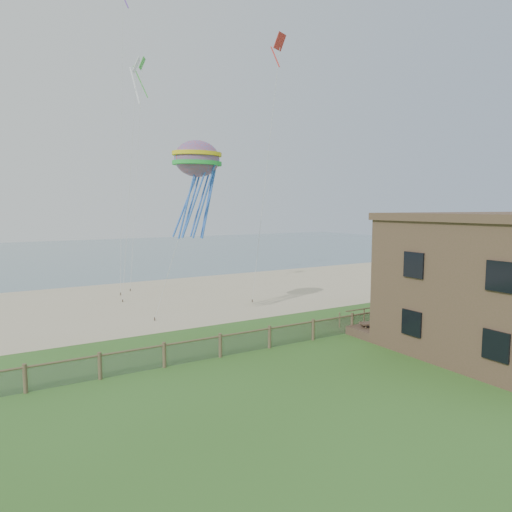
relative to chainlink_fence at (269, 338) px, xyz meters
name	(u,v)px	position (x,y,z in m)	size (l,w,h in m)	color
ground	(343,384)	(0.00, -6.00, -0.55)	(160.00, 160.00, 0.00)	#355F20
sand_beach	(169,298)	(0.00, 16.00, -0.55)	(72.00, 20.00, 0.02)	#C2B28C
ocean	(78,254)	(0.00, 60.00, -0.55)	(160.00, 68.00, 0.02)	slate
chainlink_fence	(269,338)	(0.00, 0.00, 0.00)	(36.20, 0.20, 1.25)	#4C402A
motel_deck	(440,318)	(13.00, -1.00, -0.30)	(15.00, 2.00, 0.50)	brown
picnic_table	(375,329)	(6.93, -1.00, -0.17)	(1.78, 1.34, 0.75)	brown
octopus_kite	(198,186)	(-1.50, 6.11, 8.46)	(3.23, 2.28, 6.65)	red
kite_white	(137,77)	(-3.31, 12.43, 16.36)	(1.08, 0.70, 2.65)	white
kite_red	(280,48)	(5.22, 7.00, 18.18)	(1.12, 0.70, 2.01)	red
kite_green	(142,74)	(-1.48, 17.03, 17.89)	(0.97, 0.70, 2.68)	green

